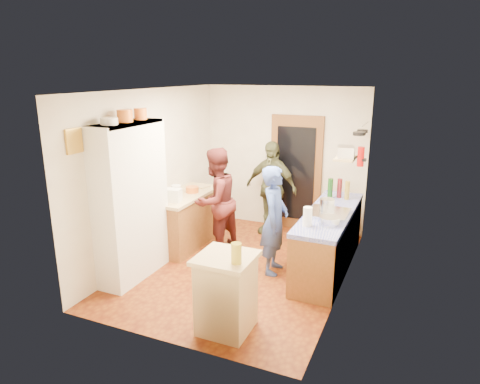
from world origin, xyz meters
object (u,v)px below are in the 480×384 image
Objects in this scene: person_hob at (276,221)px; person_left at (219,201)px; right_counter_base at (328,242)px; person_back at (271,188)px; hutch_body at (131,202)px; island_base at (226,295)px.

person_left is (-1.09, 0.38, 0.06)m from person_hob.
person_back is (-1.27, 1.05, 0.42)m from right_counter_base.
island_base is at bearing -21.94° from hutch_body.
person_back is at bearing 172.54° from person_left.
person_back reaches higher than island_base.
person_left reaches higher than person_hob.
right_counter_base is 0.88m from person_hob.
right_counter_base is at bearing 27.47° from hutch_body.
person_left is 1.20m from person_back.
person_back is (-0.55, 3.07, 0.41)m from island_base.
person_left is at bearing 118.02° from island_base.
person_left is at bearing -178.58° from right_counter_base.
island_base is at bearing 45.11° from person_left.
island_base is 2.28m from person_left.
island_base is at bearing 172.47° from person_hob.
island_base is 0.50× the size of person_left.
person_hob is at bearing -59.35° from person_back.
island_base is (1.78, -0.72, -0.67)m from hutch_body.
person_back is (1.23, 2.35, -0.26)m from hutch_body.
person_left is at bearing 64.69° from person_hob.
person_hob is 0.94× the size of person_back.
hutch_body is 2.56× the size of island_base.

